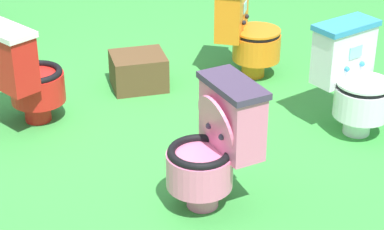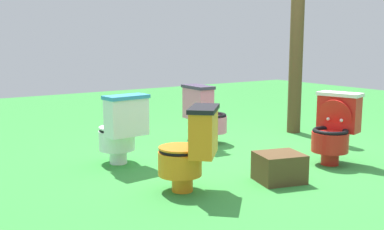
{
  "view_description": "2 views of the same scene",
  "coord_description": "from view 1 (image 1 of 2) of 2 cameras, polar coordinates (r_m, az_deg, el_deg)",
  "views": [
    {
      "loc": [
        -1.69,
        -3.82,
        2.32
      ],
      "look_at": [
        0.27,
        -0.52,
        0.31
      ],
      "focal_mm": 66.83,
      "sensor_mm": 36.0,
      "label": 1
    },
    {
      "loc": [
        3.43,
        3.53,
        1.28
      ],
      "look_at": [
        0.7,
        -0.46,
        0.48
      ],
      "focal_mm": 43.93,
      "sensor_mm": 36.0,
      "label": 2
    }
  ],
  "objects": [
    {
      "name": "ground",
      "position": [
        4.78,
        -6.02,
        -1.62
      ],
      "size": [
        14.0,
        14.0,
        0.0
      ],
      "primitive_type": "plane",
      "color": "green"
    },
    {
      "name": "toilet_orange",
      "position": [
        5.51,
        4.29,
        6.77
      ],
      "size": [
        0.63,
        0.63,
        0.73
      ],
      "rotation": [
        0.0,
        0.0,
        3.94
      ],
      "color": "orange",
      "rests_on": "ground"
    },
    {
      "name": "toilet_pink",
      "position": [
        3.9,
        1.82,
        -2.37
      ],
      "size": [
        0.51,
        0.44,
        0.73
      ],
      "rotation": [
        0.0,
        0.0,
        1.52
      ],
      "color": "pink",
      "rests_on": "ground"
    },
    {
      "name": "toilet_red",
      "position": [
        4.87,
        -13.26,
        3.23
      ],
      "size": [
        0.58,
        0.52,
        0.73
      ],
      "rotation": [
        0.0,
        0.0,
        5.0
      ],
      "color": "red",
      "rests_on": "ground"
    },
    {
      "name": "small_crate",
      "position": [
        5.39,
        -4.29,
        3.52
      ],
      "size": [
        0.48,
        0.44,
        0.26
      ],
      "primitive_type": "cube",
      "rotation": [
        0.0,
        0.0,
        6.01
      ],
      "color": "brown",
      "rests_on": "ground"
    },
    {
      "name": "toilet_white",
      "position": [
        4.79,
        12.79,
        2.84
      ],
      "size": [
        0.45,
        0.52,
        0.73
      ],
      "rotation": [
        0.0,
        0.0,
        3.23
      ],
      "color": "white",
      "rests_on": "ground"
    }
  ]
}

